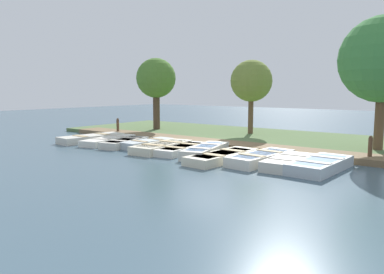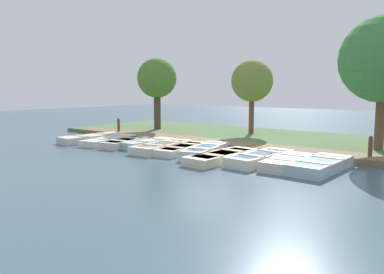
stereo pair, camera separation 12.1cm
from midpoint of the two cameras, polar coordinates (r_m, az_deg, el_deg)
The scene contains 19 objects.
ground_plane at distance 17.21m, azimuth 1.25°, elevation -2.07°, with size 80.00×80.00×0.00m, color #425B6B.
shore_bank at distance 21.39m, azimuth 9.19°, elevation -0.05°, with size 8.00×24.00×0.21m.
dock_walkway at distance 18.45m, azimuth 4.11°, elevation -1.06°, with size 1.53×20.65×0.25m.
rowboat_0 at distance 20.84m, azimuth -15.21°, elevation -0.17°, with size 3.62×1.53×0.38m.
rowboat_1 at distance 19.96m, azimuth -12.74°, elevation -0.48°, with size 3.59×1.82×0.34m.
rowboat_2 at distance 18.85m, azimuth -10.37°, elevation -0.83°, with size 3.07×1.62×0.36m.
rowboat_3 at distance 18.35m, azimuth -6.96°, elevation -0.97°, with size 2.82×1.03×0.37m.
rowboat_4 at distance 17.13m, azimuth -4.74°, elevation -1.50°, with size 3.46×1.53×0.38m.
rowboat_5 at distance 16.64m, azimuth -1.67°, elevation -1.83°, with size 3.27×1.37×0.33m.
rowboat_6 at distance 15.85m, azimuth 1.88°, elevation -2.09°, with size 3.44×1.75×0.43m.
rowboat_7 at distance 14.73m, azimuth 4.45°, elevation -2.98°, with size 3.62×1.35×0.36m.
rowboat_8 at distance 14.50m, azimuth 10.27°, elevation -3.14°, with size 3.37×1.41×0.40m.
rowboat_9 at distance 13.91m, azimuth 14.42°, elevation -3.72°, with size 2.87×1.30×0.39m.
rowboat_10 at distance 13.67m, azimuth 18.74°, elevation -4.03°, with size 3.21×1.41×0.41m.
mooring_post_near at distance 23.32m, azimuth -11.39°, elevation 1.55°, with size 0.16×0.16×1.05m.
mooring_post_far at distance 15.75m, azimuth 25.31°, elevation -1.69°, with size 0.16×0.16×1.05m.
park_tree_far_left at distance 24.50m, azimuth -5.64°, elevation 8.78°, with size 2.55×2.55×4.80m.
park_tree_left at distance 22.17m, azimuth 8.88°, elevation 8.37°, with size 2.42×2.42×4.50m.
park_tree_center at distance 17.87m, azimuth 26.96°, elevation 10.43°, with size 3.64×3.64×5.87m.
Camera 1 is at (13.74, 9.98, 2.78)m, focal length 35.00 mm.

